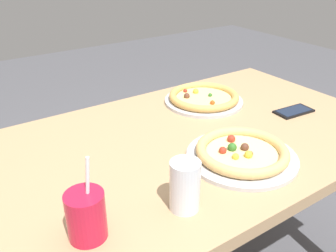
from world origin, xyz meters
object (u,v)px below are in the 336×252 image
Objects in this scene: pizza_near at (242,153)px; cell_phone at (294,111)px; water_cup_clear at (185,185)px; drink_cup_colored at (86,215)px; pizza_far at (204,98)px.

pizza_near is 2.13× the size of cell_phone.
water_cup_clear is (-0.27, -0.08, 0.05)m from pizza_near.
pizza_near is 1.67× the size of drink_cup_colored.
water_cup_clear is at bearing -133.24° from pizza_far.
drink_cup_colored is 1.53× the size of water_cup_clear.
drink_cup_colored is 0.24m from water_cup_clear.
pizza_near is 0.51m from drink_cup_colored.
drink_cup_colored is (-0.51, -0.04, 0.04)m from pizza_near.
cell_phone is (0.91, 0.17, -0.05)m from drink_cup_colored.
cell_phone is at bearing 17.51° from water_cup_clear.
water_cup_clear is at bearing -162.49° from cell_phone.
pizza_far is 0.81m from drink_cup_colored.
water_cup_clear is at bearing -162.94° from pizza_near.
drink_cup_colored is 0.93m from cell_phone.
cell_phone is (0.68, 0.21, -0.06)m from water_cup_clear.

